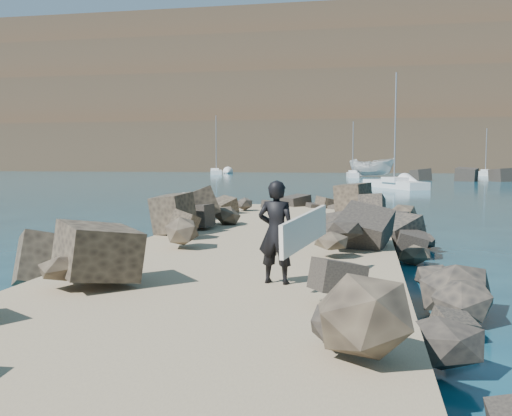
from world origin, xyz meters
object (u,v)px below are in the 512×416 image
(boat_imported, at_px, (372,167))
(sailboat_e, at_px, (216,172))
(surfer_with_board, at_px, (280,232))
(surfboard_resting, at_px, (179,209))

(boat_imported, xyz_separation_m, sailboat_e, (-25.05, 8.56, -0.97))
(surfer_with_board, height_order, sailboat_e, sailboat_e)
(boat_imported, distance_m, surfer_with_board, 73.63)
(sailboat_e, bearing_deg, surfer_with_board, -74.37)
(surfboard_resting, xyz_separation_m, surfer_with_board, (4.30, -7.77, 0.38))
(surfboard_resting, height_order, sailboat_e, sailboat_e)
(surfboard_resting, relative_size, boat_imported, 0.38)
(boat_imported, height_order, sailboat_e, sailboat_e)
(surfer_with_board, distance_m, sailboat_e, 85.32)
(surfboard_resting, bearing_deg, boat_imported, 86.51)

